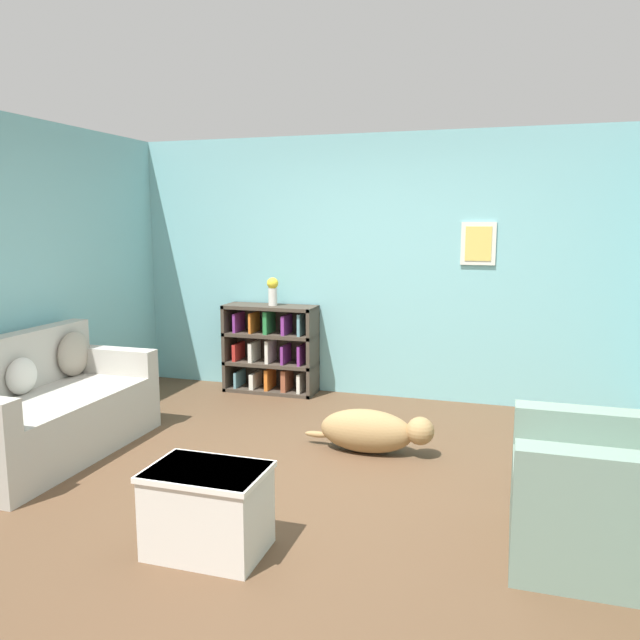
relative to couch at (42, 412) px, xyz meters
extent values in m
plane|color=brown|center=(2.03, 0.15, -0.34)|extent=(14.00, 14.00, 0.00)
cube|color=#7AB7BC|center=(2.03, 2.40, 0.96)|extent=(5.60, 0.10, 2.60)
cube|color=silver|center=(3.03, 2.34, 1.21)|extent=(0.32, 0.02, 0.40)
cube|color=#DBBC56|center=(3.03, 2.32, 1.21)|extent=(0.24, 0.01, 0.32)
cube|color=#ADA89E|center=(0.06, 0.00, -0.11)|extent=(0.85, 1.71, 0.46)
cube|color=#ADA89E|center=(-0.28, 0.00, 0.35)|extent=(0.16, 1.71, 0.45)
cube|color=#ADA89E|center=(0.06, 0.78, 0.23)|extent=(0.85, 0.16, 0.22)
ellipsoid|color=beige|center=(-0.16, 0.00, 0.26)|extent=(0.14, 0.28, 0.28)
ellipsoid|color=gray|center=(-0.16, 0.60, 0.31)|extent=(0.14, 0.38, 0.38)
cube|color=#42382D|center=(0.54, 2.16, 0.12)|extent=(0.04, 0.34, 0.91)
cube|color=#42382D|center=(1.46, 2.16, 0.12)|extent=(0.04, 0.34, 0.91)
cube|color=#42382D|center=(1.00, 2.32, 0.12)|extent=(0.96, 0.02, 0.91)
cube|color=#42382D|center=(1.00, 2.16, -0.32)|extent=(0.96, 0.34, 0.04)
cube|color=#42382D|center=(1.00, 2.16, -0.03)|extent=(0.96, 0.34, 0.04)
cube|color=#42382D|center=(1.00, 2.16, 0.27)|extent=(0.96, 0.34, 0.04)
cube|color=#42382D|center=(1.00, 2.16, 0.55)|extent=(0.96, 0.34, 0.04)
cube|color=#60939E|center=(0.65, 2.15, -0.23)|extent=(0.03, 0.25, 0.18)
cube|color=#B22823|center=(0.64, 2.15, 0.07)|extent=(0.04, 0.25, 0.18)
cube|color=#7A2D84|center=(0.65, 2.15, 0.38)|extent=(0.03, 0.25, 0.20)
cube|color=silver|center=(0.83, 2.15, -0.23)|extent=(0.05, 0.25, 0.18)
cube|color=silver|center=(0.82, 2.15, 0.08)|extent=(0.04, 0.25, 0.20)
cube|color=orange|center=(0.82, 2.15, 0.39)|extent=(0.03, 0.25, 0.21)
cube|color=orange|center=(0.99, 2.15, -0.20)|extent=(0.04, 0.25, 0.23)
cube|color=silver|center=(1.00, 2.15, 0.10)|extent=(0.03, 0.25, 0.24)
cube|color=#287A3D|center=(0.99, 2.15, 0.40)|extent=(0.04, 0.25, 0.23)
cube|color=brown|center=(1.18, 2.15, -0.20)|extent=(0.05, 0.25, 0.24)
cube|color=#7A2D84|center=(1.17, 2.15, 0.08)|extent=(0.03, 0.25, 0.19)
cube|color=#7A2D84|center=(1.18, 2.15, 0.38)|extent=(0.03, 0.25, 0.20)
cube|color=silver|center=(1.34, 2.15, -0.21)|extent=(0.03, 0.25, 0.21)
cube|color=#7A2D84|center=(1.35, 2.15, 0.08)|extent=(0.03, 0.25, 0.20)
cube|color=#60939E|center=(1.35, 2.15, 0.40)|extent=(0.03, 0.25, 0.22)
cube|color=gray|center=(3.90, -0.34, -0.10)|extent=(0.98, 0.89, 0.48)
cube|color=gray|center=(3.90, -0.70, 0.25)|extent=(0.98, 0.18, 0.22)
cube|color=gray|center=(3.90, 0.01, 0.25)|extent=(0.98, 0.18, 0.22)
cube|color=silver|center=(1.86, -0.91, -0.10)|extent=(0.60, 0.42, 0.47)
cube|color=white|center=(1.86, -0.91, 0.12)|extent=(0.63, 0.44, 0.03)
ellipsoid|color=#9E7A4C|center=(2.33, 0.77, -0.17)|extent=(0.72, 0.30, 0.33)
sphere|color=#9E7A4C|center=(2.75, 0.77, -0.13)|extent=(0.21, 0.21, 0.21)
ellipsoid|color=#9E7A4C|center=(1.92, 0.81, -0.25)|extent=(0.20, 0.05, 0.05)
cylinder|color=silver|center=(1.03, 2.16, 0.66)|extent=(0.09, 0.09, 0.18)
sphere|color=yellow|center=(1.03, 2.16, 0.80)|extent=(0.12, 0.12, 0.12)
camera|label=1|loc=(3.36, -3.71, 1.43)|focal=35.00mm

